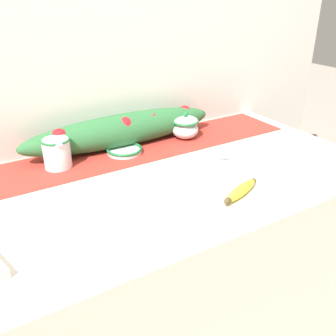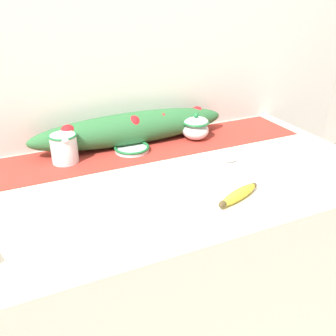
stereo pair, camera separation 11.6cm
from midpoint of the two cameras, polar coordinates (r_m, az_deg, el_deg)
name	(u,v)px [view 1 (the left image)]	position (r m, az deg, el deg)	size (l,w,h in m)	color
countertop	(164,280)	(1.48, -3.01, -16.71)	(1.44, 0.75, 0.88)	beige
back_wall	(108,58)	(1.47, -11.43, 16.11)	(2.24, 0.04, 2.40)	silver
table_runner	(131,151)	(1.42, -8.07, 2.57)	(1.32, 0.25, 0.00)	#B23328
cream_pitcher	(57,152)	(1.32, -19.04, 2.30)	(0.10, 0.11, 0.11)	white
sugar_bowl	(185,127)	(1.50, 0.43, 6.26)	(0.11, 0.11, 0.11)	white
small_dish	(124,150)	(1.39, -9.04, 2.65)	(0.13, 0.13, 0.02)	white
banana	(241,191)	(1.11, 8.12, -3.52)	(0.17, 0.09, 0.03)	yellow
spoon	(222,158)	(1.35, 5.82, 1.53)	(0.15, 0.07, 0.01)	#B7B7BC
poinsettia_garland	(122,130)	(1.45, -9.27, 5.76)	(0.78, 0.13, 0.12)	#2D6B38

